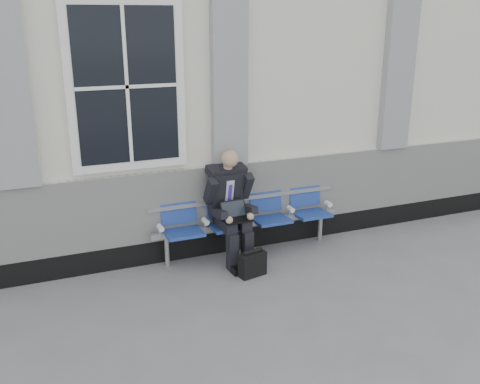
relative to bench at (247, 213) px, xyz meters
name	(u,v)px	position (x,y,z in m)	size (l,w,h in m)	color
ground	(133,330)	(-1.80, -1.32, -0.55)	(70.00, 70.00, 0.00)	slate
station_building	(75,73)	(-1.82, 2.15, 1.67)	(14.40, 4.40, 4.49)	silver
bench	(247,213)	(0.00, 0.00, 0.00)	(2.60, 0.47, 0.91)	#9EA0A3
businessman	(230,202)	(-0.29, -0.14, 0.23)	(0.61, 0.81, 1.46)	black
briefcase	(253,264)	(-0.21, -0.67, -0.39)	(0.36, 0.21, 0.34)	black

